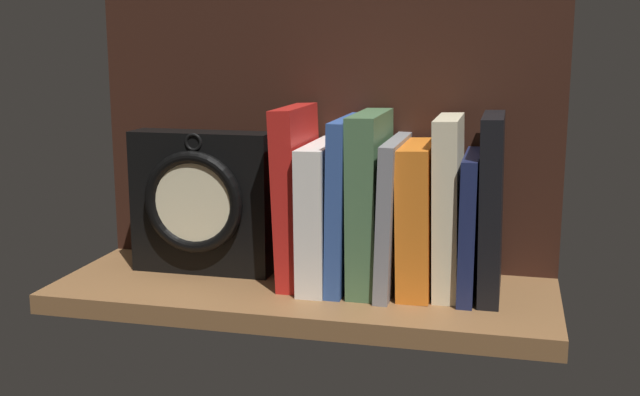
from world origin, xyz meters
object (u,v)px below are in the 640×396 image
object	(u,v)px
book_green_romantic	(370,200)
book_cream_twain	(449,205)
book_blue_modern	(346,202)
book_navy_bierce	(470,224)
book_red_requiem	(297,195)
book_gray_chess	(393,214)
framed_clock	(201,202)
book_orange_pandolfini	(418,217)
book_black_skeptic	(492,206)
book_white_catcher	(323,213)

from	to	relation	value
book_green_romantic	book_cream_twain	bearing A→B (deg)	0.00
book_blue_modern	book_navy_bierce	distance (cm)	15.87
book_red_requiem	book_green_romantic	xyz separation A→B (cm)	(9.67, 0.00, -0.29)
book_gray_chess	framed_clock	size ratio (longest dim) A/B	0.99
book_gray_chess	book_navy_bierce	world-z (taller)	book_gray_chess
book_gray_chess	book_orange_pandolfini	world-z (taller)	book_gray_chess
framed_clock	book_cream_twain	bearing A→B (deg)	-0.52
book_orange_pandolfini	framed_clock	world-z (taller)	framed_clock
book_blue_modern	book_cream_twain	world-z (taller)	book_cream_twain
book_gray_chess	book_black_skeptic	size ratio (longest dim) A/B	0.85
book_white_catcher	book_orange_pandolfini	size ratio (longest dim) A/B	0.99
book_red_requiem	book_blue_modern	world-z (taller)	book_red_requiem
book_red_requiem	book_navy_bierce	size ratio (longest dim) A/B	1.30
book_blue_modern	book_black_skeptic	xyz separation A→B (cm)	(18.26, 0.00, 0.40)
book_cream_twain	framed_clock	xyz separation A→B (cm)	(-33.13, 0.30, -1.28)
book_red_requiem	book_white_catcher	size ratio (longest dim) A/B	1.25
book_gray_chess	book_red_requiem	bearing A→B (deg)	180.00
book_blue_modern	book_cream_twain	bearing A→B (deg)	0.00
book_gray_chess	book_black_skeptic	bearing A→B (deg)	0.00
book_orange_pandolfini	book_navy_bierce	size ratio (longest dim) A/B	1.06
book_green_romantic	book_orange_pandolfini	xyz separation A→B (cm)	(6.15, 0.00, -1.86)
book_orange_pandolfini	book_navy_bierce	bearing A→B (deg)	0.00
book_navy_bierce	book_black_skeptic	xyz separation A→B (cm)	(2.52, 0.00, 2.43)
book_blue_modern	book_black_skeptic	distance (cm)	18.26
book_orange_pandolfini	book_navy_bierce	world-z (taller)	book_orange_pandolfini
book_white_catcher	book_black_skeptic	distance (cm)	21.42
book_white_catcher	book_black_skeptic	size ratio (longest dim) A/B	0.82
book_navy_bierce	framed_clock	bearing A→B (deg)	179.52
book_black_skeptic	framed_clock	size ratio (longest dim) A/B	1.16
book_green_romantic	book_black_skeptic	bearing A→B (deg)	0.00
book_blue_modern	book_navy_bierce	xyz separation A→B (cm)	(15.74, 0.00, -2.03)
book_red_requiem	book_green_romantic	distance (cm)	9.67
book_navy_bierce	book_cream_twain	bearing A→B (deg)	180.00
book_navy_bierce	book_black_skeptic	distance (cm)	3.50
book_white_catcher	framed_clock	size ratio (longest dim) A/B	0.95
book_blue_modern	book_orange_pandolfini	size ratio (longest dim) A/B	1.16
book_white_catcher	book_navy_bierce	size ratio (longest dim) A/B	1.04
book_red_requiem	book_white_catcher	bearing A→B (deg)	0.00
book_blue_modern	framed_clock	xyz separation A→B (cm)	(-20.11, 0.30, -1.07)
book_gray_chess	book_cream_twain	xyz separation A→B (cm)	(6.91, 0.00, 1.47)
book_green_romantic	book_orange_pandolfini	world-z (taller)	book_green_romantic
book_green_romantic	book_gray_chess	world-z (taller)	book_green_romantic
book_navy_bierce	framed_clock	xyz separation A→B (cm)	(-35.85, 0.30, 0.96)
book_white_catcher	book_red_requiem	bearing A→B (deg)	180.00
book_gray_chess	book_orange_pandolfini	distance (cm)	3.18
book_navy_bierce	framed_clock	distance (cm)	35.86
book_green_romantic	framed_clock	bearing A→B (deg)	179.25
book_green_romantic	book_cream_twain	size ratio (longest dim) A/B	1.01
book_white_catcher	framed_clock	bearing A→B (deg)	178.98
book_red_requiem	book_black_skeptic	distance (cm)	24.81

